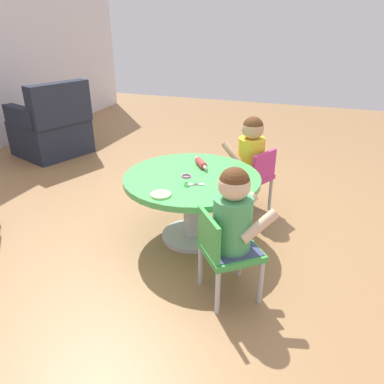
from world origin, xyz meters
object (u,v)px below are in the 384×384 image
at_px(child_chair_left, 225,250).
at_px(seated_child_left, 234,213).
at_px(rolling_pin, 201,163).
at_px(craft_table, 192,190).
at_px(seated_child_right, 251,149).
at_px(child_chair_right, 253,177).
at_px(armchair_dark, 52,129).
at_px(craft_scissors, 191,185).

height_order(child_chair_left, seated_child_left, seated_child_left).
bearing_deg(child_chair_left, rolling_pin, 27.84).
height_order(craft_table, rolling_pin, rolling_pin).
relative_size(seated_child_right, rolling_pin, 2.56).
bearing_deg(child_chair_left, child_chair_right, 3.12).
distance_m(seated_child_right, rolling_pin, 0.48).
bearing_deg(armchair_dark, craft_scissors, -121.57).
distance_m(child_chair_left, child_chair_right, 1.09).
distance_m(child_chair_left, armchair_dark, 3.07).
bearing_deg(craft_table, craft_scissors, -163.04).
xyz_separation_m(seated_child_left, child_chair_right, (1.07, 0.09, -0.23)).
bearing_deg(armchair_dark, rolling_pin, -115.10).
bearing_deg(rolling_pin, seated_child_right, -36.20).
relative_size(seated_child_right, armchair_dark, 0.56).
height_order(craft_table, craft_scissors, craft_scissors).
distance_m(craft_table, seated_child_left, 0.67).
distance_m(child_chair_right, seated_child_right, 0.23).
bearing_deg(child_chair_right, rolling_pin, 139.21).
relative_size(child_chair_right, craft_scissors, 3.76).
height_order(child_chair_left, rolling_pin, rolling_pin).
xyz_separation_m(child_chair_left, rolling_pin, (0.72, 0.38, 0.21)).
bearing_deg(armchair_dark, seated_child_right, -104.23).
bearing_deg(child_chair_right, seated_child_left, -175.15).
relative_size(seated_child_left, seated_child_right, 1.00).
relative_size(child_chair_right, rolling_pin, 2.69).
height_order(seated_child_left, rolling_pin, seated_child_left).
xyz_separation_m(child_chair_left, seated_child_left, (0.03, -0.03, 0.23)).
bearing_deg(craft_table, seated_child_right, -26.18).
bearing_deg(seated_child_left, craft_table, 39.46).
relative_size(armchair_dark, rolling_pin, 4.59).
height_order(seated_child_left, child_chair_right, seated_child_left).
xyz_separation_m(seated_child_right, armchair_dark, (0.62, 2.44, -0.22)).
bearing_deg(child_chair_right, craft_table, 150.30).
distance_m(craft_table, craft_scissors, 0.19).
relative_size(craft_table, child_chair_left, 1.75).
distance_m(seated_child_left, child_chair_right, 1.09).
bearing_deg(seated_child_left, child_chair_left, 129.00).
relative_size(seated_child_left, rolling_pin, 2.56).
distance_m(craft_table, armchair_dark, 2.46).
height_order(child_chair_left, armchair_dark, armchair_dark).
bearing_deg(craft_table, armchair_dark, 60.81).
bearing_deg(craft_scissors, craft_table, 16.96).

